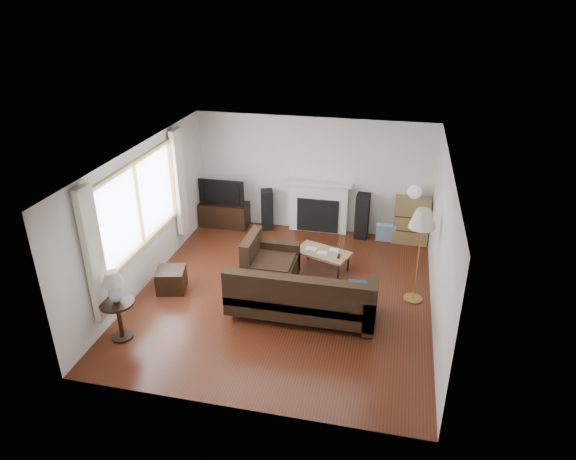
% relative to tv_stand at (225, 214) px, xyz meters
% --- Properties ---
extents(room, '(5.10, 5.60, 2.54)m').
position_rel_tv_stand_xyz_m(room, '(1.94, -2.48, 0.98)').
color(room, '#4E2011').
rests_on(room, ground).
extents(window, '(0.12, 2.74, 1.54)m').
position_rel_tv_stand_xyz_m(window, '(-0.51, -2.68, 1.28)').
color(window, brown).
rests_on(window, room).
extents(curtain_near, '(0.10, 0.35, 2.10)m').
position_rel_tv_stand_xyz_m(curtain_near, '(-0.46, -4.20, 1.13)').
color(curtain_near, silver).
rests_on(curtain_near, room).
extents(curtain_far, '(0.10, 0.35, 2.10)m').
position_rel_tv_stand_xyz_m(curtain_far, '(-0.46, -1.16, 1.13)').
color(curtain_far, silver).
rests_on(curtain_far, room).
extents(fireplace, '(1.40, 0.26, 1.15)m').
position_rel_tv_stand_xyz_m(fireplace, '(2.09, 0.16, 0.31)').
color(fireplace, white).
rests_on(fireplace, room).
extents(tv_stand, '(1.07, 0.48, 0.53)m').
position_rel_tv_stand_xyz_m(tv_stand, '(0.00, 0.00, 0.00)').
color(tv_stand, black).
rests_on(tv_stand, ground).
extents(television, '(1.01, 0.13, 0.58)m').
position_rel_tv_stand_xyz_m(television, '(0.00, 0.00, 0.56)').
color(television, black).
rests_on(television, tv_stand).
extents(speaker_left, '(0.33, 0.36, 0.89)m').
position_rel_tv_stand_xyz_m(speaker_left, '(0.97, 0.06, 0.18)').
color(speaker_left, black).
rests_on(speaker_left, ground).
extents(speaker_right, '(0.29, 0.34, 0.97)m').
position_rel_tv_stand_xyz_m(speaker_right, '(3.04, 0.07, 0.22)').
color(speaker_right, black).
rests_on(speaker_right, ground).
extents(bookshelf, '(0.72, 0.34, 0.98)m').
position_rel_tv_stand_xyz_m(bookshelf, '(4.05, 0.05, 0.23)').
color(bookshelf, olive).
rests_on(bookshelf, ground).
extents(globe_lamp, '(0.28, 0.28, 0.28)m').
position_rel_tv_stand_xyz_m(globe_lamp, '(4.05, 0.05, 0.86)').
color(globe_lamp, white).
rests_on(globe_lamp, bookshelf).
extents(sectional_sofa, '(2.58, 1.89, 0.83)m').
position_rel_tv_stand_xyz_m(sectional_sofa, '(2.36, -3.03, 0.15)').
color(sectional_sofa, black).
rests_on(sectional_sofa, ground).
extents(coffee_table, '(1.12, 0.84, 0.39)m').
position_rel_tv_stand_xyz_m(coffee_table, '(2.45, -1.50, -0.07)').
color(coffee_table, '#9C6F4A').
rests_on(coffee_table, ground).
extents(footstool, '(0.58, 0.58, 0.41)m').
position_rel_tv_stand_xyz_m(footstool, '(-0.03, -2.78, -0.06)').
color(footstool, black).
rests_on(footstool, ground).
extents(floor_lamp, '(0.54, 0.54, 1.68)m').
position_rel_tv_stand_xyz_m(floor_lamp, '(4.14, -2.17, 0.57)').
color(floor_lamp, '#B3803E').
rests_on(floor_lamp, ground).
extents(side_table, '(0.52, 0.52, 0.65)m').
position_rel_tv_stand_xyz_m(side_table, '(-0.21, -4.22, 0.06)').
color(side_table, black).
rests_on(side_table, ground).
extents(table_lamp, '(0.31, 0.31, 0.51)m').
position_rel_tv_stand_xyz_m(table_lamp, '(-0.21, -4.22, 0.63)').
color(table_lamp, silver).
rests_on(table_lamp, side_table).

